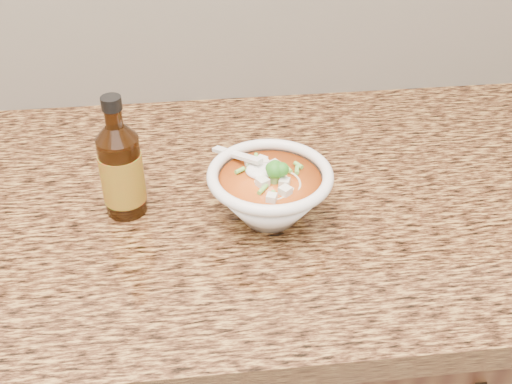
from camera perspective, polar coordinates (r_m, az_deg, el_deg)
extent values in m
cube|color=#A0773A|center=(1.02, -14.27, -1.75)|extent=(4.00, 0.68, 0.04)
cylinder|color=white|center=(0.94, 1.21, -2.00)|extent=(0.07, 0.07, 0.01)
torus|color=white|center=(0.90, 1.27, 1.51)|extent=(0.18, 0.18, 0.02)
torus|color=beige|center=(0.89, 0.80, 0.78)|extent=(0.07, 0.07, 0.00)
torus|color=beige|center=(0.90, 1.31, 0.94)|extent=(0.11, 0.11, 0.00)
torus|color=beige|center=(0.91, 1.79, 1.03)|extent=(0.06, 0.06, 0.00)
torus|color=beige|center=(0.91, 0.62, 0.93)|extent=(0.10, 0.10, 0.00)
torus|color=beige|center=(0.91, 1.06, 0.84)|extent=(0.12, 0.12, 0.00)
torus|color=beige|center=(0.92, 0.87, 1.28)|extent=(0.08, 0.08, 0.00)
torus|color=beige|center=(0.90, 1.00, 0.46)|extent=(0.10, 0.10, 0.00)
torus|color=beige|center=(0.92, 1.96, 1.18)|extent=(0.05, 0.05, 0.00)
torus|color=beige|center=(0.90, 0.28, 0.32)|extent=(0.08, 0.08, 0.00)
cube|color=silver|center=(0.89, 1.35, 0.81)|extent=(0.02, 0.02, 0.01)
cube|color=silver|center=(0.88, 3.75, 0.58)|extent=(0.02, 0.02, 0.01)
cube|color=silver|center=(0.89, -1.55, 0.72)|extent=(0.02, 0.02, 0.01)
cube|color=silver|center=(0.87, 2.82, -0.02)|extent=(0.02, 0.02, 0.01)
cube|color=silver|center=(0.88, 3.57, 0.28)|extent=(0.02, 0.02, 0.02)
cube|color=silver|center=(0.91, 0.51, 1.74)|extent=(0.02, 0.02, 0.01)
cube|color=silver|center=(0.90, 0.19, 1.55)|extent=(0.01, 0.01, 0.01)
cube|color=silver|center=(0.88, -0.55, 0.48)|extent=(0.02, 0.02, 0.01)
ellipsoid|color=#196014|center=(0.89, 1.65, 1.77)|extent=(0.03, 0.03, 0.03)
cylinder|color=#70C04A|center=(0.88, 3.89, 0.21)|extent=(0.01, 0.02, 0.01)
cylinder|color=#70C04A|center=(0.93, 0.02, 2.64)|extent=(0.02, 0.01, 0.01)
cylinder|color=#70C04A|center=(0.94, 0.40, 3.16)|extent=(0.01, 0.02, 0.01)
cylinder|color=#70C04A|center=(0.90, 4.84, 1.08)|extent=(0.02, 0.02, 0.01)
cylinder|color=#70C04A|center=(0.87, 1.72, 0.19)|extent=(0.02, 0.01, 0.01)
cylinder|color=#70C04A|center=(0.92, 3.46, 2.02)|extent=(0.02, 0.01, 0.01)
cylinder|color=#70C04A|center=(0.91, 2.45, 1.88)|extent=(0.01, 0.02, 0.01)
cylinder|color=#70C04A|center=(0.88, 1.63, 0.41)|extent=(0.02, 0.01, 0.01)
ellipsoid|color=white|center=(0.91, 0.33, 1.92)|extent=(0.04, 0.04, 0.01)
cube|color=white|center=(0.94, -1.71, 3.32)|extent=(0.07, 0.08, 0.03)
cylinder|color=#341807|center=(0.94, -11.81, 1.45)|extent=(0.07, 0.07, 0.12)
cylinder|color=#341807|center=(0.89, -12.56, 6.48)|extent=(0.03, 0.03, 0.03)
cylinder|color=black|center=(0.88, -12.74, 7.71)|extent=(0.03, 0.03, 0.02)
cylinder|color=red|center=(0.94, -11.79, 1.33)|extent=(0.07, 0.07, 0.08)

